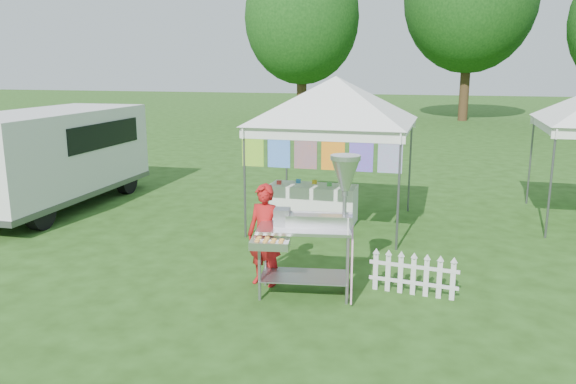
% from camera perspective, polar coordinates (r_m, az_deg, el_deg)
% --- Properties ---
extents(ground, '(120.00, 120.00, 0.00)m').
position_cam_1_polar(ground, '(8.50, -0.09, -9.34)').
color(ground, '#234212').
rests_on(ground, ground).
extents(canopy_main, '(4.24, 4.24, 3.45)m').
position_cam_1_polar(canopy_main, '(11.28, 4.89, 11.60)').
color(canopy_main, '#59595E').
rests_on(canopy_main, ground).
extents(tree_left, '(6.40, 6.40, 9.53)m').
position_cam_1_polar(tree_left, '(32.73, 1.44, 17.26)').
color(tree_left, '#332412').
rests_on(tree_left, ground).
extents(donut_cart, '(1.46, 1.20, 2.01)m').
position_cam_1_polar(donut_cart, '(7.75, 3.30, -2.32)').
color(donut_cart, gray).
rests_on(donut_cart, ground).
extents(vendor, '(0.61, 0.46, 1.52)m').
position_cam_1_polar(vendor, '(8.27, -2.36, -4.39)').
color(vendor, '#A91415').
rests_on(vendor, ground).
extents(cargo_van, '(2.32, 5.39, 2.21)m').
position_cam_1_polar(cargo_van, '(13.99, -22.70, 3.46)').
color(cargo_van, silver).
rests_on(cargo_van, ground).
extents(picket_fence, '(1.26, 0.14, 0.56)m').
position_cam_1_polar(picket_fence, '(8.22, 12.61, -8.29)').
color(picket_fence, silver).
rests_on(picket_fence, ground).
extents(display_table, '(1.80, 0.70, 0.77)m').
position_cam_1_polar(display_table, '(11.74, 2.52, -1.14)').
color(display_table, white).
rests_on(display_table, ground).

